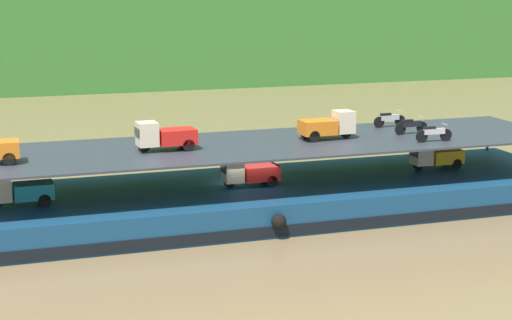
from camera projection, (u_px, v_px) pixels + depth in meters
The scene contains 11 objects.
ground_plane at pixel (248, 215), 41.27m from camera, with size 400.00×400.00×0.00m, color olive.
cargo_barge at pixel (248, 200), 41.09m from camera, with size 33.56×8.89×1.50m.
cargo_rack at pixel (248, 145), 40.55m from camera, with size 31.96×7.55×2.00m.
mini_truck_lower_stern at pixel (20, 190), 37.02m from camera, with size 2.76×1.23×1.38m.
mini_truck_lower_aft at pixel (249, 172), 40.58m from camera, with size 2.74×1.20×1.38m.
mini_truck_lower_mid at pixel (435, 156), 44.38m from camera, with size 2.74×1.21×1.38m.
mini_truck_upper_mid at pixel (165, 136), 38.91m from camera, with size 2.78×1.27×1.38m.
mini_truck_upper_fore at pixel (328, 125), 41.73m from camera, with size 2.76×1.23×1.38m.
motorcycle_upper_port at pixel (434, 133), 41.08m from camera, with size 1.90×0.55×0.87m.
motorcycle_upper_centre at pixel (411, 126), 43.18m from camera, with size 1.90×0.55×0.87m.
motorcycle_upper_stbd at pixel (389, 119), 45.26m from camera, with size 1.90×0.55×0.87m.
Camera 1 is at (-12.30, -37.87, 11.16)m, focal length 59.31 mm.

